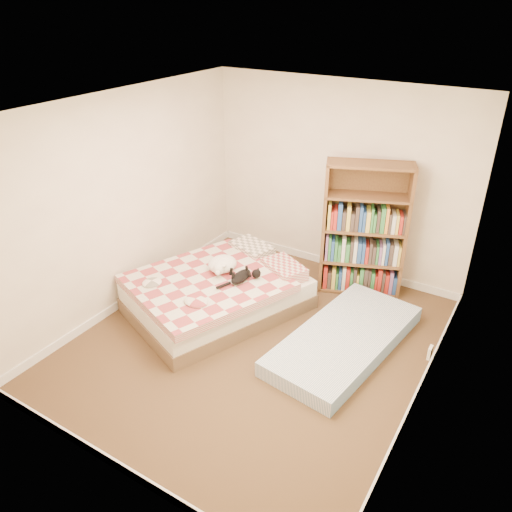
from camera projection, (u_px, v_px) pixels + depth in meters
The scene contains 6 objects.
room at pixel (256, 243), 4.90m from camera, with size 3.51×4.01×2.51m.
bed at pixel (220, 291), 5.91m from camera, with size 2.00×2.33×0.52m.
bookshelf at pixel (363, 246), 6.16m from camera, with size 1.12×0.69×1.67m.
floor_mattress at pixel (344, 340), 5.34m from camera, with size 0.88×1.95×0.18m, color #698DB0.
black_cat at pixel (242, 276), 5.67m from camera, with size 0.34×0.56×0.13m.
white_dog at pixel (222, 264), 5.83m from camera, with size 0.43×0.46×0.17m.
Camera 1 is at (2.30, -3.73, 3.40)m, focal length 35.00 mm.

